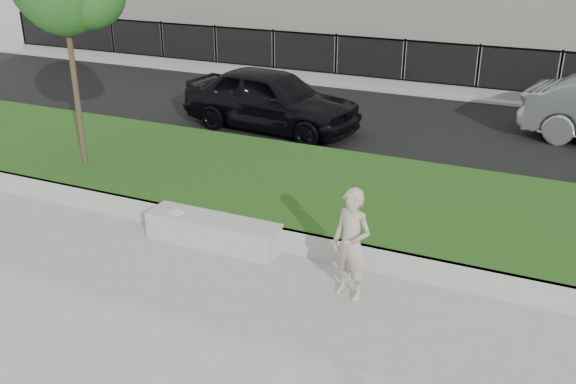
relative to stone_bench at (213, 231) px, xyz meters
The scene contains 10 objects.
ground 1.07m from the stone_bench, 50.20° to the right, with size 90.00×90.00×0.00m, color gray.
grass_bank 2.30m from the stone_bench, 73.15° to the left, with size 34.00×4.00×0.40m, color black.
grass_kerb 0.71m from the stone_bench, 19.80° to the left, with size 34.00×0.08×0.40m, color #9C9A92.
street 7.73m from the stone_bench, 85.05° to the left, with size 34.00×7.00×0.04m, color black.
far_pavement 12.22m from the stone_bench, 86.87° to the left, with size 34.00×3.00×0.12m, color gray.
iron_fence 11.22m from the stone_bench, 86.59° to the left, with size 32.00×0.30×1.50m.
stone_bench is the anchor object (origin of this frame).
man 2.64m from the stone_bench, 12.30° to the right, with size 0.58×0.38×1.59m, color tan.
book 0.68m from the stone_bench, behind, with size 0.22×0.16×0.02m, color beige.
car_dark 6.25m from the stone_bench, 107.28° to the left, with size 1.81×4.49×1.53m, color black.
Camera 1 is at (4.29, -7.13, 4.82)m, focal length 40.00 mm.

